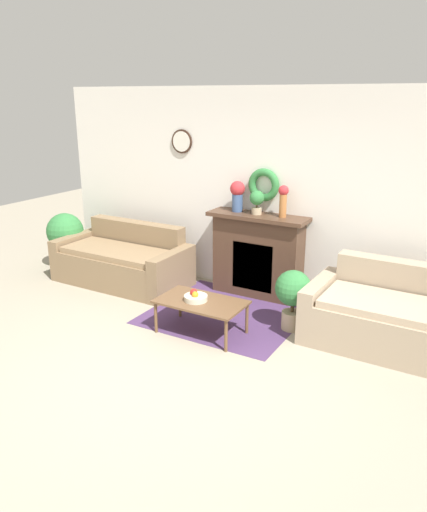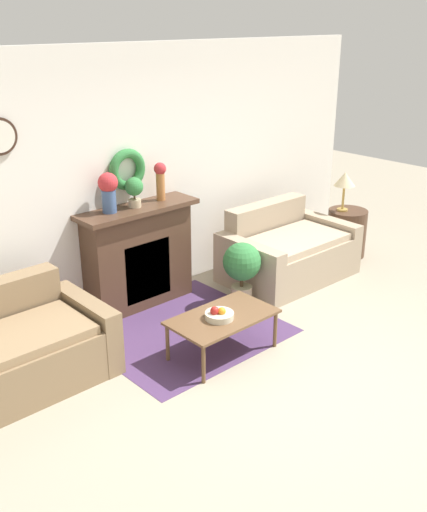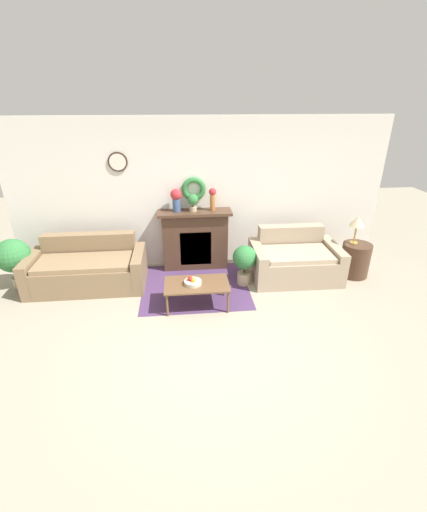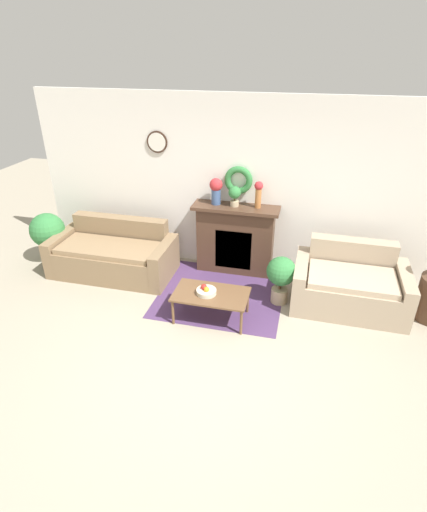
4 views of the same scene
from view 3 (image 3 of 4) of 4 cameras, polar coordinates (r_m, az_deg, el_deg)
ground_plane at (r=4.59m, az=0.45°, el=-15.41°), size 16.00×16.00×0.00m
floor_rug at (r=5.94m, az=-3.06°, el=-4.99°), size 1.80×1.67×0.01m
wall_back at (r=6.33m, az=-2.15°, el=10.20°), size 6.80×0.16×2.70m
fireplace at (r=6.38m, az=-3.07°, el=2.80°), size 1.33×0.41×1.11m
couch_left at (r=6.22m, az=-20.22°, el=-2.01°), size 1.93×0.94×0.82m
loveseat_right at (r=6.28m, az=13.33°, el=-0.73°), size 1.54×1.02×0.85m
coffee_table at (r=5.25m, az=-2.81°, el=-4.92°), size 0.99×0.57×0.39m
fruit_bowl at (r=5.19m, az=-3.50°, el=-4.33°), size 0.26×0.26×0.12m
side_table_by_loveseat at (r=6.67m, az=22.53°, el=-0.58°), size 0.50×0.50×0.61m
table_lamp at (r=6.43m, az=22.85°, el=5.23°), size 0.27×0.27×0.50m
vase_on_mantel_left at (r=6.13m, az=-6.24°, el=9.51°), size 0.20×0.20×0.40m
vase_on_mantel_right at (r=6.15m, az=-0.16°, el=9.74°), size 0.13×0.13×0.40m
potted_plant_on_mantel at (r=6.13m, az=-3.46°, el=9.14°), size 0.19×0.19×0.31m
potted_plant_floor_by_couch at (r=6.58m, az=-30.40°, el=-0.15°), size 0.56×0.56×0.86m
potted_plant_floor_by_loveseat at (r=5.83m, az=5.20°, el=-0.75°), size 0.41×0.41×0.71m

